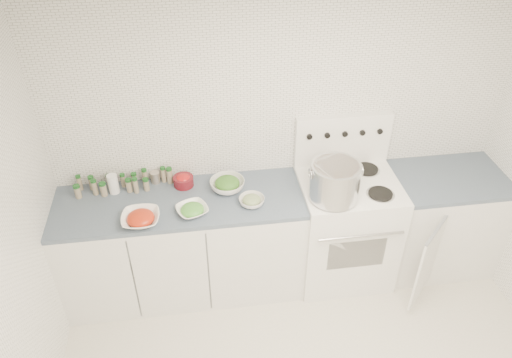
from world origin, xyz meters
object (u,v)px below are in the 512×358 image
object	(u,v)px
stove	(344,226)
stock_pot	(335,180)
bowl_tomato	(141,218)
bowl_snowpea	(192,210)

from	to	relation	value
stove	stock_pot	world-z (taller)	stove
stock_pot	bowl_tomato	distance (m)	1.40
bowl_snowpea	stock_pot	bearing A→B (deg)	-0.45
stove	bowl_tomato	size ratio (longest dim) A/B	4.93
stove	bowl_tomato	distance (m)	1.64
stock_pot	bowl_tomato	world-z (taller)	stock_pot
bowl_tomato	stock_pot	bearing A→B (deg)	1.70
stove	bowl_snowpea	world-z (taller)	stove
bowl_tomato	bowl_snowpea	xyz separation A→B (m)	(0.36, 0.05, -0.01)
stock_pot	bowl_snowpea	distance (m)	1.04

